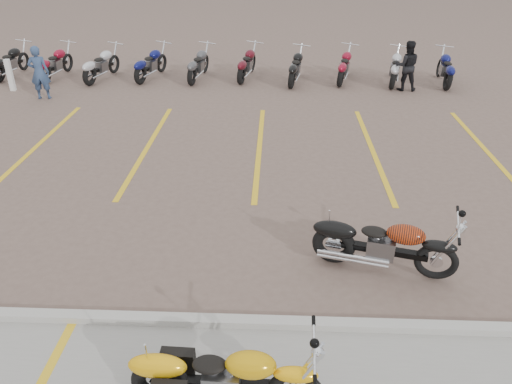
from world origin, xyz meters
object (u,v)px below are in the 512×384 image
(yellow_cruiser, at_px, (222,378))
(bollard, at_px, (10,75))
(flame_cruiser, at_px, (381,245))
(person_a, at_px, (39,73))
(person_b, at_px, (407,66))

(yellow_cruiser, xyz_separation_m, bollard, (-7.97, 11.61, 0.07))
(flame_cruiser, distance_m, person_a, 12.06)
(person_b, bearing_deg, yellow_cruiser, 74.41)
(flame_cruiser, bearing_deg, yellow_cruiser, -115.26)
(flame_cruiser, height_order, bollard, bollard)
(flame_cruiser, relative_size, person_b, 1.38)
(flame_cruiser, xyz_separation_m, bollard, (-10.13, 9.02, 0.05))
(yellow_cruiser, distance_m, flame_cruiser, 3.37)
(yellow_cruiser, relative_size, flame_cruiser, 0.98)
(yellow_cruiser, bearing_deg, bollard, 126.53)
(yellow_cruiser, xyz_separation_m, person_b, (4.64, 12.20, 0.35))
(bollard, bearing_deg, person_a, -29.79)
(flame_cruiser, height_order, person_a, person_a)
(flame_cruiser, xyz_separation_m, person_a, (-8.78, 8.25, 0.35))
(yellow_cruiser, relative_size, person_a, 1.32)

